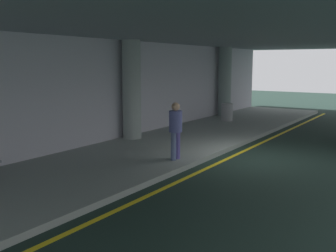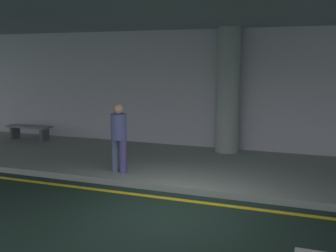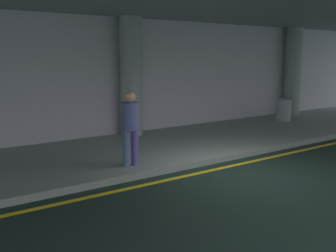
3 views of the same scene
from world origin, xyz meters
The scene contains 8 objects.
ground_plane centered at (0.00, 0.00, 0.00)m, with size 60.00×60.00×0.00m, color #1B2C26.
sidewalk centered at (0.00, 3.10, 0.07)m, with size 26.00×4.20×0.15m, color gray.
lane_stripe_yellow centered at (0.00, 0.62, 0.00)m, with size 26.00×0.14×0.01m, color yellow.
support_column_far_left centered at (0.00, 4.78, 1.97)m, with size 0.69×0.69×3.65m, color gray.
ceiling_overhang centered at (0.00, 2.60, 3.95)m, with size 28.00×13.20×0.30m, color gray.
terminal_back_wall centered at (0.00, 5.35, 1.90)m, with size 26.00×0.30×3.80m, color #B3B3BF.
traveler_with_luggage centered at (-1.97, 1.60, 1.11)m, with size 0.38×0.38×1.68m.
bench_metal centered at (-6.81, 4.28, 0.50)m, with size 1.60×0.50×0.48m.
Camera 2 is at (2.50, -7.02, 2.85)m, focal length 43.50 mm.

